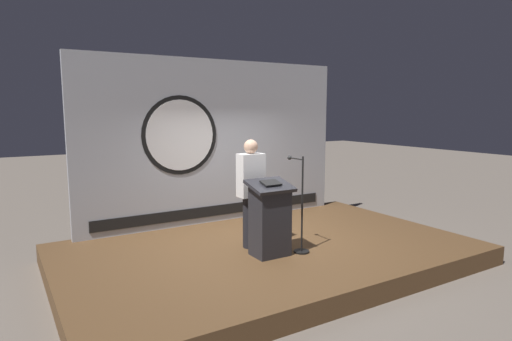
{
  "coord_description": "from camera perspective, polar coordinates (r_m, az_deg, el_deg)",
  "views": [
    {
      "loc": [
        -3.65,
        -5.62,
        2.48
      ],
      "look_at": [
        -0.23,
        0.01,
        1.54
      ],
      "focal_mm": 30.3,
      "sensor_mm": 36.0,
      "label": 1
    }
  ],
  "objects": [
    {
      "name": "podium",
      "position": [
        6.46,
        1.85,
        -6.42
      ],
      "size": [
        0.64,
        0.5,
        1.14
      ],
      "color": "#26262B",
      "rests_on": "stage_platform"
    },
    {
      "name": "ground_plane",
      "position": [
        7.15,
        1.65,
        -12.16
      ],
      "size": [
        40.0,
        40.0,
        0.0
      ],
      "primitive_type": "plane",
      "color": "#6B6056"
    },
    {
      "name": "stage_platform",
      "position": [
        7.1,
        1.66,
        -11.03
      ],
      "size": [
        6.4,
        4.0,
        0.3
      ],
      "primitive_type": "cube",
      "color": "brown",
      "rests_on": "ground"
    },
    {
      "name": "microphone_stand",
      "position": [
        6.66,
        5.85,
        -6.37
      ],
      "size": [
        0.24,
        0.5,
        1.48
      ],
      "color": "black",
      "rests_on": "stage_platform"
    },
    {
      "name": "speaker_person",
      "position": [
        6.76,
        -0.68,
        -2.97
      ],
      "size": [
        0.4,
        0.26,
        1.71
      ],
      "color": "black",
      "rests_on": "stage_platform"
    },
    {
      "name": "banner_display",
      "position": [
        8.33,
        -5.39,
        3.71
      ],
      "size": [
        5.35,
        0.12,
        3.1
      ],
      "color": "#B2B7C1",
      "rests_on": "stage_platform"
    }
  ]
}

